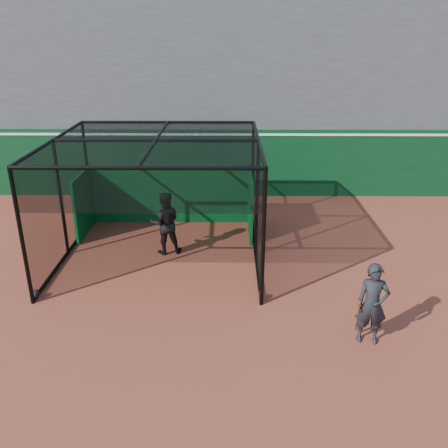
{
  "coord_description": "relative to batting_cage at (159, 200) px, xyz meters",
  "views": [
    {
      "loc": [
        0.82,
        -8.88,
        5.85
      ],
      "look_at": [
        0.71,
        2.0,
        1.4
      ],
      "focal_mm": 38.0,
      "sensor_mm": 36.0,
      "label": 1
    }
  ],
  "objects": [
    {
      "name": "ground",
      "position": [
        1.06,
        -3.15,
        -1.62
      ],
      "size": [
        120.0,
        120.0,
        0.0
      ],
      "primitive_type": "plane",
      "color": "brown",
      "rests_on": "ground"
    },
    {
      "name": "outfield_wall",
      "position": [
        1.06,
        5.35,
        -0.33
      ],
      "size": [
        50.0,
        0.5,
        2.5
      ],
      "color": "#093416",
      "rests_on": "ground"
    },
    {
      "name": "grandstand",
      "position": [
        1.06,
        9.12,
        2.86
      ],
      "size": [
        50.0,
        7.85,
        8.95
      ],
      "color": "#4C4C4F",
      "rests_on": "ground"
    },
    {
      "name": "batting_cage",
      "position": [
        0.0,
        0.0,
        0.0
      ],
      "size": [
        5.38,
        5.29,
        3.24
      ],
      "color": "black",
      "rests_on": "ground"
    },
    {
      "name": "batter",
      "position": [
        0.12,
        0.14,
        -0.72
      ],
      "size": [
        0.99,
        0.84,
        1.79
      ],
      "primitive_type": "imported",
      "rotation": [
        0.0,
        0.0,
        3.34
      ],
      "color": "black",
      "rests_on": "ground"
    },
    {
      "name": "on_deck_player",
      "position": [
        4.72,
        -3.97,
        -0.76
      ],
      "size": [
        0.67,
        0.49,
        1.72
      ],
      "color": "black",
      "rests_on": "ground"
    }
  ]
}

